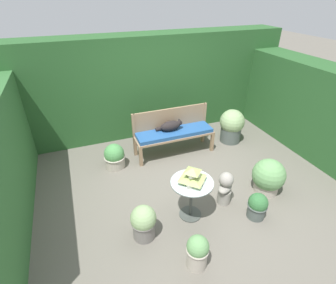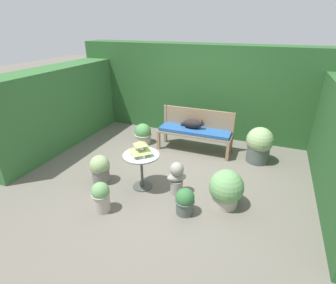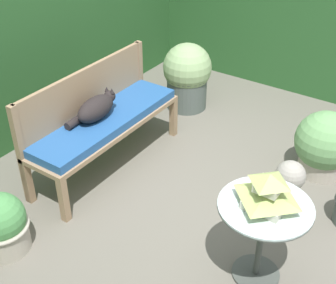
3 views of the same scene
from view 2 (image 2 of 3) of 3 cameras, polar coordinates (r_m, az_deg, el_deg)
ground at (r=5.12m, az=0.87°, el=-6.11°), size 30.00×30.00×0.00m
foliage_hedge_back at (r=6.73m, az=7.95°, el=11.25°), size 6.40×0.71×2.16m
foliage_hedge_left at (r=6.37m, az=-23.41°, el=6.72°), size 0.70×3.50×1.74m
garden_bench at (r=5.71m, az=5.82°, el=2.09°), size 1.59×0.47×0.51m
bench_backrest at (r=5.82m, az=6.51°, el=4.83°), size 1.59×0.06×0.91m
cat at (r=5.70m, az=5.40°, el=3.97°), size 0.54×0.23×0.21m
patio_table at (r=4.40m, az=-5.81°, el=-4.31°), size 0.61×0.61×0.63m
pagoda_birdhouse at (r=4.29m, az=-5.95°, el=-1.47°), size 0.33×0.33×0.25m
garden_bust at (r=4.33m, az=1.91°, el=-7.68°), size 0.37×0.33×0.57m
potted_plant_patio_mid at (r=6.17m, az=-5.47°, el=1.75°), size 0.40×0.40×0.48m
potted_plant_path_edge at (r=3.97m, az=3.69°, el=-12.74°), size 0.29×0.29×0.42m
potted_plant_table_far at (r=5.56m, az=19.23°, el=-0.52°), size 0.53×0.53×0.74m
potted_plant_hedge_corner at (r=4.11m, az=-14.38°, el=-11.35°), size 0.28×0.28×0.48m
potted_plant_bench_left at (r=4.79m, az=-14.55°, el=-5.64°), size 0.35×0.35×0.52m
potted_plant_table_near at (r=4.17m, az=12.52°, el=-9.98°), size 0.53×0.53×0.60m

